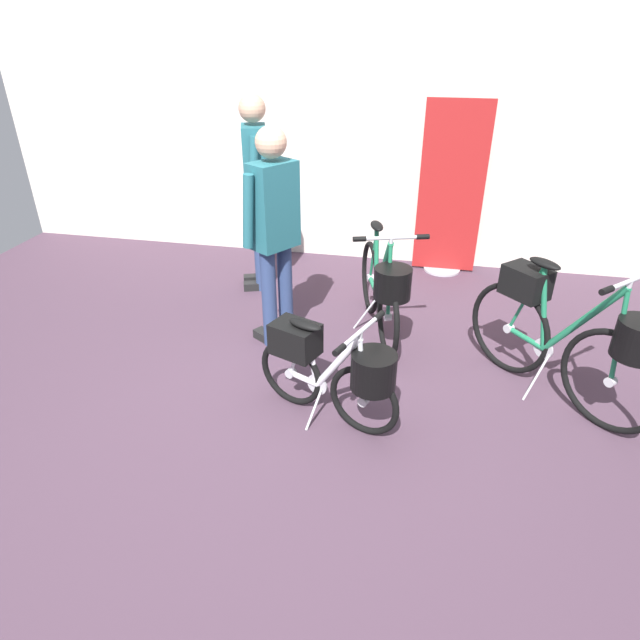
% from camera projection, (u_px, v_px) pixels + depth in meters
% --- Properties ---
extents(ground_plane, '(7.62, 7.62, 0.00)m').
position_uv_depth(ground_plane, '(300.00, 421.00, 3.34)').
color(ground_plane, '#473342').
extents(back_wall, '(7.62, 0.10, 3.09)m').
position_uv_depth(back_wall, '(368.00, 101.00, 4.99)').
color(back_wall, silver).
rests_on(back_wall, ground_plane).
extents(floor_banner_stand, '(0.60, 0.36, 1.61)m').
position_uv_depth(floor_banner_stand, '(450.00, 199.00, 5.05)').
color(floor_banner_stand, '#B7B7BC').
rests_on(floor_banner_stand, ground_plane).
extents(folding_bike_foreground, '(0.93, 0.56, 0.71)m').
position_uv_depth(folding_bike_foreground, '(333.00, 367.00, 3.17)').
color(folding_bike_foreground, black).
rests_on(folding_bike_foreground, ground_plane).
extents(display_bike_left, '(1.01, 1.03, 0.97)m').
position_uv_depth(display_bike_left, '(568.00, 334.00, 3.31)').
color(display_bike_left, black).
rests_on(display_bike_left, ground_plane).
extents(display_bike_right, '(0.56, 1.25, 0.91)m').
position_uv_depth(display_bike_right, '(382.00, 289.00, 4.03)').
color(display_bike_right, black).
rests_on(display_bike_right, ground_plane).
extents(visitor_near_wall, '(0.35, 0.51, 1.68)m').
position_uv_depth(visitor_near_wall, '(256.00, 183.00, 4.61)').
color(visitor_near_wall, navy).
rests_on(visitor_near_wall, ground_plane).
extents(visitor_browsing, '(0.38, 0.45, 1.60)m').
position_uv_depth(visitor_browsing, '(274.00, 228.00, 3.76)').
color(visitor_browsing, navy).
rests_on(visitor_browsing, ground_plane).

